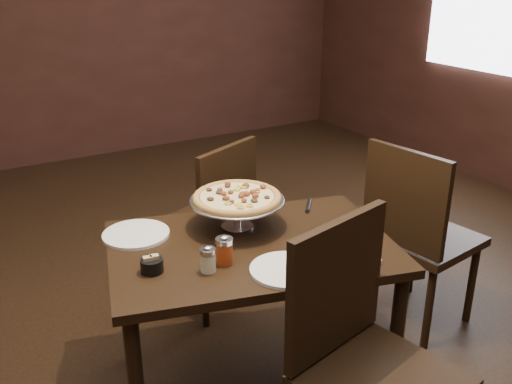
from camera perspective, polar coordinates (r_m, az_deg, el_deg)
room at (r=2.06m, az=-0.82°, el=13.25°), size 6.04×7.04×2.84m
dining_table at (r=2.29m, az=-0.45°, el=-7.22°), size 1.25×0.99×0.69m
pizza_stand at (r=2.33m, az=-1.92°, el=-0.59°), size 0.39×0.39×0.16m
parmesan_shaker at (r=2.04m, az=-4.83°, el=-6.72°), size 0.06×0.06×0.10m
pepper_flake_shaker at (r=2.09m, az=-3.17°, el=-5.81°), size 0.06×0.06×0.11m
packet_caddy at (r=2.08m, az=-10.38°, el=-7.19°), size 0.08×0.08×0.06m
napkin_stack at (r=2.17m, az=9.68°, el=-6.35°), size 0.18×0.18×0.02m
plate_left at (r=2.36m, az=-11.91°, el=-4.15°), size 0.27×0.27×0.01m
plate_near at (r=2.06m, az=3.03°, el=-7.78°), size 0.26×0.26×0.01m
serving_spatula at (r=2.27m, az=5.29°, el=-1.45°), size 0.16×0.16×0.02m
chair_far at (r=2.91m, az=-4.63°, el=-2.83°), size 0.56×0.56×0.91m
chair_near at (r=1.96m, az=10.75°, el=-15.72°), size 0.55×0.55×0.97m
chair_side at (r=2.84m, az=15.81°, el=-3.77°), size 0.51×0.51×0.95m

